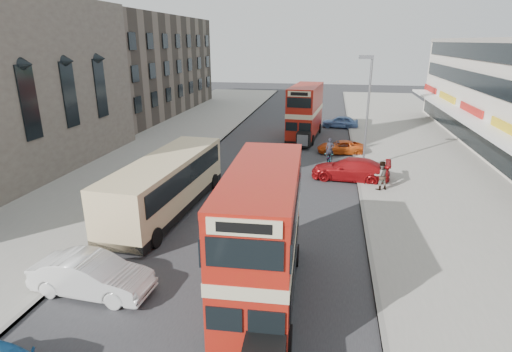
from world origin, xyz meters
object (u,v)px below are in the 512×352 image
Objects in this scene: car_left_front at (92,275)px; pedestrian_near at (381,175)px; coach at (166,183)px; bus_main at (262,236)px; street_lamp at (367,104)px; bus_second at (305,112)px; car_right_a at (350,169)px; car_right_b at (341,147)px; cyclist at (329,156)px; car_right_c at (340,122)px.

pedestrian_near is (11.72, 13.20, 0.33)m from car_left_front.
car_left_front is (0.23, -7.90, -0.91)m from coach.
car_left_front is at bearing 5.81° from bus_main.
coach is (-11.15, -10.00, -3.12)m from street_lamp.
bus_second is 1.73× the size of car_right_a.
car_right_b is at bearing -100.95° from bus_main.
cyclist is at bearing 165.32° from street_lamp.
car_right_b is 9.12m from pedestrian_near.
bus_second is at bearing 117.53° from street_lamp.
bus_main is 17.85m from cyclist.
car_left_front is (-6.01, -27.33, -1.81)m from bus_second.
street_lamp is 21.35m from car_left_front.
pedestrian_near is at bearing -80.37° from street_lamp.
bus_main is 26.42m from bus_second.
bus_main is 4.68× the size of pedestrian_near.
bus_second reaches higher than car_right_a.
cyclist is at bearing -150.33° from car_right_a.
car_right_a is 1.33× the size of car_right_c.
pedestrian_near is (2.23, -19.64, 0.42)m from car_right_c.
car_right_a is 1.33× the size of car_right_b.
pedestrian_near is 0.89× the size of cyclist.
car_right_b is 1.88× the size of cyclist.
cyclist is (2.23, 17.61, -1.83)m from bus_main.
car_right_b is at bearing 5.73° from car_right_c.
bus_second is 6.64m from car_right_b.
bus_main is 1.68× the size of car_right_a.
car_right_a is (3.95, -12.13, -1.81)m from bus_second.
street_lamp is 3.90× the size of cyclist.
coach is 13.09m from pedestrian_near.
bus_second is 28.04m from car_left_front.
street_lamp is at bearing -107.07° from pedestrian_near.
car_right_b is 2.11× the size of pedestrian_near.
car_right_b is at bearing -19.65° from car_left_front.
street_lamp is 2.07× the size of car_right_b.
car_right_c is at bearing 71.92° from coach.
coach reaches higher than cyclist.
car_right_a is at bearing -29.68° from car_left_front.
bus_main is at bearing -14.22° from car_right_b.
car_right_c is at bearing 173.97° from car_right_b.
coach reaches higher than car_right_c.
street_lamp is at bearing -7.83° from cyclist.
car_right_a reaches higher than car_right_b.
street_lamp is 6.10m from car_right_b.
coach is 5.78× the size of pedestrian_near.
car_left_front is (-6.29, -0.92, -1.76)m from bus_main.
bus_main reaches higher than cyclist.
car_right_a is 3.62m from cyclist.
pedestrian_near is at bearing -52.13° from cyclist.
bus_second reaches higher than car_left_front.
car_right_c is 19.77m from pedestrian_near.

